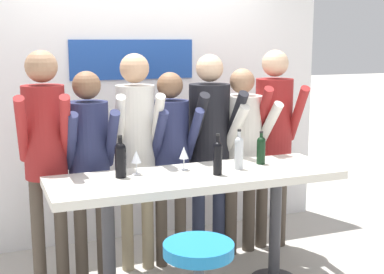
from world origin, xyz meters
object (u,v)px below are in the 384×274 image
(person_right, at_px, (242,141))
(wine_glass_1, at_px, (184,153))
(person_center_right, at_px, (210,133))
(tasting_table, at_px, (197,193))
(wine_glass_0, at_px, (136,157))
(wine_bottle_3, at_px, (218,156))
(wine_bottle_2, at_px, (261,149))
(person_left, at_px, (89,152))
(person_center, at_px, (171,147))
(person_far_left, at_px, (45,141))
(wine_bottle_0, at_px, (120,158))
(wine_bottle_1, at_px, (239,151))
(person_center_left, at_px, (136,136))
(person_far_right, at_px, (274,126))

(person_right, bearing_deg, wine_glass_1, -152.46)
(person_center_right, distance_m, wine_glass_1, 0.66)
(tasting_table, xyz_separation_m, wine_glass_0, (-0.41, 0.13, 0.27))
(wine_bottle_3, bearing_deg, wine_bottle_2, 22.04)
(person_left, height_order, wine_bottle_2, person_left)
(tasting_table, height_order, wine_bottle_2, wine_bottle_2)
(person_right, relative_size, wine_glass_1, 9.25)
(person_left, distance_m, person_center, 0.67)
(person_far_left, relative_size, person_right, 1.10)
(person_left, height_order, wine_glass_1, person_left)
(wine_bottle_0, height_order, wine_glass_0, wine_bottle_0)
(person_far_left, relative_size, wine_bottle_0, 6.06)
(person_center_right, bearing_deg, tasting_table, -118.32)
(wine_glass_0, bearing_deg, wine_bottle_1, -9.14)
(wine_glass_0, bearing_deg, person_center_left, 74.39)
(tasting_table, bearing_deg, person_center_left, 114.47)
(wine_glass_0, bearing_deg, wine_bottle_0, -164.57)
(person_far_left, distance_m, person_left, 0.34)
(person_far_left, distance_m, person_center_right, 1.36)
(person_left, distance_m, person_center_left, 0.40)
(person_center_left, xyz_separation_m, person_center_right, (0.65, 0.03, -0.02))
(person_center, xyz_separation_m, person_right, (0.66, 0.02, -0.00))
(person_center_left, bearing_deg, wine_bottle_1, -36.00)
(person_left, xyz_separation_m, person_center_left, (0.38, 0.04, 0.09))
(person_center_left, height_order, wine_bottle_0, person_center_left)
(person_left, relative_size, person_far_right, 0.92)
(tasting_table, distance_m, wine_glass_0, 0.51)
(wine_bottle_1, bearing_deg, wine_glass_0, 170.86)
(person_far_left, distance_m, wine_glass_1, 1.03)
(person_center_right, bearing_deg, person_right, -2.04)
(person_center, bearing_deg, person_center_right, 8.75)
(person_far_left, distance_m, wine_bottle_1, 1.43)
(tasting_table, relative_size, wine_bottle_3, 7.13)
(person_far_right, distance_m, wine_glass_1, 1.16)
(wine_bottle_2, xyz_separation_m, wine_glass_1, (-0.62, 0.03, 0.01))
(person_far_left, xyz_separation_m, person_center, (0.99, 0.05, -0.13))
(person_far_right, height_order, wine_glass_1, person_far_right)
(person_center_right, xyz_separation_m, person_far_right, (0.62, 0.00, 0.03))
(person_center_left, bearing_deg, person_center_right, 10.48)
(person_center, relative_size, wine_glass_0, 9.17)
(person_far_right, bearing_deg, person_right, -163.94)
(wine_bottle_2, distance_m, wine_bottle_3, 0.48)
(person_far_right, height_order, wine_glass_0, person_far_right)
(wine_bottle_1, bearing_deg, wine_bottle_3, -156.29)
(person_far_left, bearing_deg, wine_glass_0, -28.32)
(person_center_right, xyz_separation_m, wine_glass_0, (-0.78, -0.50, -0.04))
(person_center, bearing_deg, person_far_left, -175.70)
(person_right, xyz_separation_m, wine_bottle_2, (-0.10, -0.51, 0.04))
(person_far_left, xyz_separation_m, wine_bottle_2, (1.56, -0.44, -0.09))
(tasting_table, relative_size, person_far_left, 1.17)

